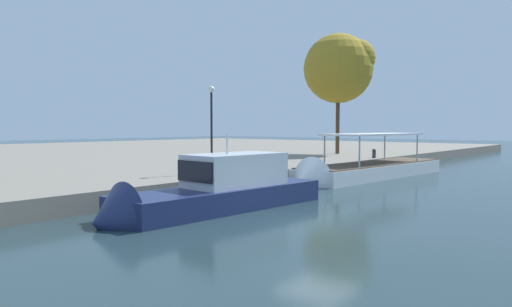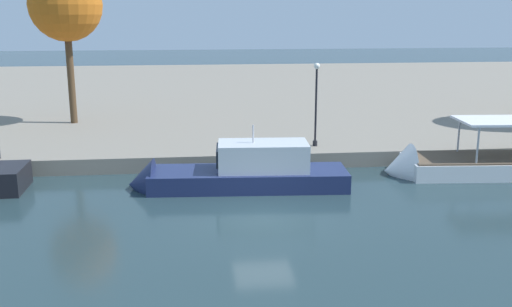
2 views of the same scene
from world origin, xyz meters
TOP-DOWN VIEW (x-y plane):
  - ground_plane at (0.00, 0.00)m, footprint 220.00×220.00m
  - motor_yacht_1 at (-0.80, 4.49)m, footprint 10.68×3.29m
  - tour_boat_2 at (14.00, 5.37)m, footprint 15.13×4.12m
  - mooring_bollard_1 at (21.48, 8.31)m, footprint 0.32×0.32m
  - lamp_post at (4.14, 9.45)m, footprint 0.36×0.36m
  - tree_0 at (25.09, 13.54)m, footprint 6.42×6.43m

SIDE VIEW (x-z plane):
  - ground_plane at x=0.00m, z-range 0.00..0.00m
  - tour_boat_2 at x=14.00m, z-range -1.64..2.44m
  - motor_yacht_1 at x=-0.80m, z-range -1.50..2.66m
  - mooring_bollard_1 at x=21.48m, z-range 0.87..1.62m
  - lamp_post at x=4.14m, z-range 1.17..5.90m
  - tree_0 at x=25.09m, z-range 3.37..14.48m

